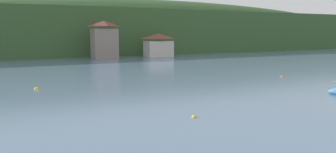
% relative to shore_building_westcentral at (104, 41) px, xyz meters
% --- Properties ---
extents(wooded_hillside, '(352.00, 66.55, 28.94)m').
position_rel_shore_building_westcentral_xyz_m(wooded_hillside, '(13.60, 44.56, 0.94)').
color(wooded_hillside, '#38562D').
rests_on(wooded_hillside, ground_plane).
extents(shore_building_westcentral, '(5.83, 3.79, 8.66)m').
position_rel_shore_building_westcentral_xyz_m(shore_building_westcentral, '(0.00, 0.00, 0.00)').
color(shore_building_westcentral, gray).
rests_on(shore_building_westcentral, ground_plane).
extents(shore_building_central, '(6.98, 3.94, 5.79)m').
position_rel_shore_building_westcentral_xyz_m(shore_building_central, '(13.89, 0.07, -1.39)').
color(shore_building_central, beige).
rests_on(shore_building_central, ground_plane).
extents(mooring_buoy_near, '(0.36, 0.36, 0.36)m').
position_rel_shore_building_westcentral_xyz_m(mooring_buoy_near, '(-12.86, -57.86, -4.21)').
color(mooring_buoy_near, yellow).
rests_on(mooring_buoy_near, ground_plane).
extents(mooring_buoy_mid, '(0.40, 0.40, 0.40)m').
position_rel_shore_building_westcentral_xyz_m(mooring_buoy_mid, '(10.84, -43.51, -4.21)').
color(mooring_buoy_mid, orange).
rests_on(mooring_buoy_mid, ground_plane).
extents(mooring_buoy_far, '(0.50, 0.50, 0.50)m').
position_rel_shore_building_westcentral_xyz_m(mooring_buoy_far, '(-20.88, -38.72, -4.21)').
color(mooring_buoy_far, yellow).
rests_on(mooring_buoy_far, ground_plane).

